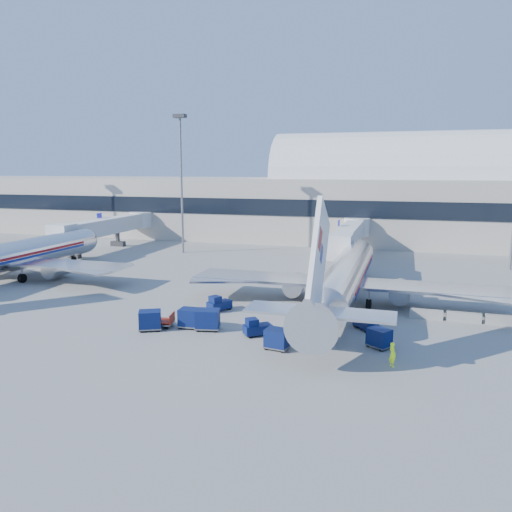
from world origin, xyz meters
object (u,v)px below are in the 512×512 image
(barrier_mid, at_px, (464,317))
(tug_left, at_px, (219,304))
(airliner_main, at_px, (344,278))
(barrier_near, at_px, (426,314))
(jetbridge_mid, at_px, (110,226))
(cart_train_a, at_px, (208,319))
(barrier_far, at_px, (503,320))
(cart_train_c, at_px, (150,320))
(cart_open_red, at_px, (160,322))
(mast_west, at_px, (181,163))
(tug_right, at_px, (365,321))
(cart_solo_near, at_px, (277,338))
(tug_lead, at_px, (256,328))
(cart_train_b, at_px, (190,318))
(airliner_mid, at_px, (10,257))
(jetbridge_near, at_px, (350,235))
(ramp_worker, at_px, (392,354))
(cart_solo_far, at_px, (379,338))

(barrier_mid, xyz_separation_m, tug_left, (-22.94, -3.08, 0.26))
(airliner_main, height_order, barrier_near, airliner_main)
(jetbridge_mid, relative_size, cart_train_a, 11.69)
(barrier_far, distance_m, cart_train_c, 31.56)
(cart_open_red, bearing_deg, tug_left, 52.84)
(mast_west, bearing_deg, tug_right, -44.96)
(barrier_near, bearing_deg, tug_left, -171.09)
(jetbridge_mid, height_order, cart_open_red, jetbridge_mid)
(tug_right, distance_m, cart_open_red, 18.13)
(jetbridge_mid, xyz_separation_m, cart_solo_near, (41.01, -40.60, -3.06))
(tug_lead, bearing_deg, cart_train_a, 140.18)
(airliner_main, relative_size, cart_train_a, 15.84)
(airliner_main, distance_m, barrier_near, 8.74)
(cart_train_b, bearing_deg, barrier_mid, 18.75)
(airliner_main, relative_size, barrier_near, 12.42)
(barrier_far, relative_size, tug_right, 1.17)
(airliner_mid, bearing_deg, tug_left, -10.42)
(tug_right, xyz_separation_m, cart_solo_near, (-6.16, -7.07, 0.17))
(airliner_mid, xyz_separation_m, barrier_near, (50.00, -2.51, -2.48))
(barrier_near, bearing_deg, jetbridge_near, 109.85)
(cart_solo_near, bearing_deg, cart_train_c, -177.30)
(cart_train_c, bearing_deg, cart_open_red, 41.85)
(tug_left, relative_size, cart_solo_near, 1.30)
(cart_train_a, bearing_deg, airliner_mid, 148.40)
(barrier_near, xyz_separation_m, ramp_worker, (-2.68, -12.75, 0.44))
(airliner_main, distance_m, ramp_worker, 16.28)
(cart_train_a, bearing_deg, tug_right, 6.23)
(mast_west, bearing_deg, airliner_main, -40.36)
(cart_train_a, xyz_separation_m, cart_train_c, (-4.81, -1.51, -0.05))
(barrier_mid, bearing_deg, cart_train_c, -158.41)
(cart_train_b, bearing_deg, cart_solo_near, -20.65)
(mast_west, height_order, cart_train_b, mast_west)
(cart_solo_far, bearing_deg, jetbridge_mid, 176.37)
(tug_left, bearing_deg, ramp_worker, -87.71)
(jetbridge_near, relative_size, cart_solo_near, 13.48)
(jetbridge_mid, relative_size, barrier_near, 9.17)
(cart_solo_far, bearing_deg, cart_train_b, -146.62)
(barrier_near, bearing_deg, cart_train_a, -153.97)
(airliner_main, xyz_separation_m, mast_west, (-30.00, 25.49, 11.87))
(jetbridge_mid, distance_m, cart_solo_near, 57.79)
(tug_left, distance_m, cart_train_c, 8.20)
(airliner_mid, xyz_separation_m, jetbridge_near, (39.60, 26.30, 1.00))
(ramp_worker, bearing_deg, cart_solo_near, 50.36)
(cart_train_a, xyz_separation_m, cart_open_red, (-4.38, -0.46, -0.52))
(tug_right, xyz_separation_m, cart_train_b, (-14.83, -4.15, 0.23))
(airliner_mid, xyz_separation_m, cart_open_red, (27.26, -11.93, -2.47))
(jetbridge_near, relative_size, barrier_far, 9.17)
(barrier_mid, height_order, cart_solo_near, cart_solo_near)
(barrier_far, bearing_deg, cart_open_red, -162.20)
(cart_train_b, bearing_deg, tug_right, 13.58)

